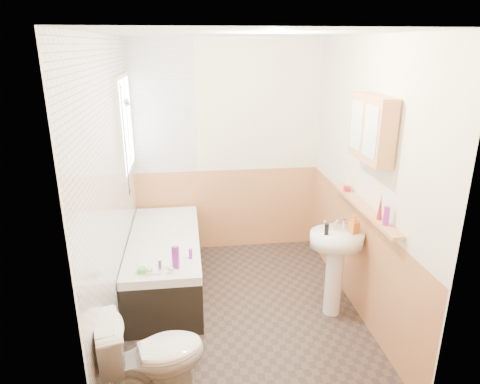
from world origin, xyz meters
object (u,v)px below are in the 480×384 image
object	(u,v)px
medicine_cabinet	(372,128)
pine_shelf	(363,207)
bathtub	(165,262)
toilet	(153,357)
sink	(335,256)

from	to	relation	value
medicine_cabinet	pine_shelf	bearing A→B (deg)	70.45
pine_shelf	medicine_cabinet	bearing A→B (deg)	-109.55
bathtub	pine_shelf	distance (m)	2.05
medicine_cabinet	bathtub	bearing A→B (deg)	156.45
bathtub	toilet	world-z (taller)	toilet
toilet	pine_shelf	world-z (taller)	pine_shelf
medicine_cabinet	toilet	bearing A→B (deg)	-157.11
bathtub	toilet	bearing A→B (deg)	-91.14
toilet	pine_shelf	bearing A→B (deg)	-80.21
sink	bathtub	bearing A→B (deg)	146.52
toilet	pine_shelf	size ratio (longest dim) A/B	0.56
toilet	medicine_cabinet	bearing A→B (deg)	-81.99
bathtub	toilet	distance (m)	1.51
pine_shelf	bathtub	bearing A→B (deg)	158.96
bathtub	medicine_cabinet	distance (m)	2.41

